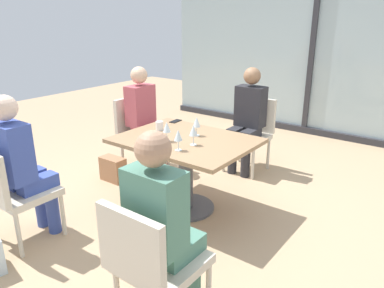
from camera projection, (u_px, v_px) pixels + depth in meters
The scene contains 18 objects.
ground_plane at pixel (186, 208), 3.71m from camera, with size 12.00×12.00×0.00m, color tan.
window_wall_backdrop at pixel (312, 57), 5.73m from camera, with size 5.12×0.10×2.70m.
dining_table_main at pixel (186, 157), 3.53m from camera, with size 1.24×0.94×0.73m.
chair_front_right at pixel (151, 260), 2.13m from camera, with size 0.46×0.50×0.87m.
chair_far_left at pixel (139, 129), 4.58m from camera, with size 0.50×0.46×0.87m.
chair_front_left at pixel (12, 189), 2.99m from camera, with size 0.46×0.50×0.87m.
chair_near_window at pixel (251, 130), 4.54m from camera, with size 0.46×0.51×0.87m.
person_front_right at pixel (163, 221), 2.14m from camera, with size 0.34×0.39×1.26m.
person_far_left at pixel (144, 114), 4.46m from camera, with size 0.39×0.34×1.26m.
person_front_left at pixel (21, 162), 3.01m from camera, with size 0.34×0.39×1.26m.
person_near_window at pixel (248, 116), 4.39m from camera, with size 0.34×0.39×1.26m.
wine_glass_0 at pixel (167, 128), 3.36m from camera, with size 0.07×0.07×0.18m.
wine_glass_1 at pixel (178, 136), 3.13m from camera, with size 0.07×0.07×0.18m.
wine_glass_2 at pixel (197, 122), 3.52m from camera, with size 0.07×0.07×0.18m.
wine_glass_3 at pixel (193, 131), 3.26m from camera, with size 0.07×0.07×0.18m.
coffee_cup at pixel (160, 126), 3.72m from camera, with size 0.08×0.08×0.09m, color white.
cell_phone_on_table at pixel (176, 121), 4.03m from camera, with size 0.07×0.14×0.01m, color black.
handbag_1 at pixel (113, 169), 4.29m from camera, with size 0.30×0.16×0.28m, color #A3704C.
Camera 1 is at (2.02, -2.60, 1.82)m, focal length 34.74 mm.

